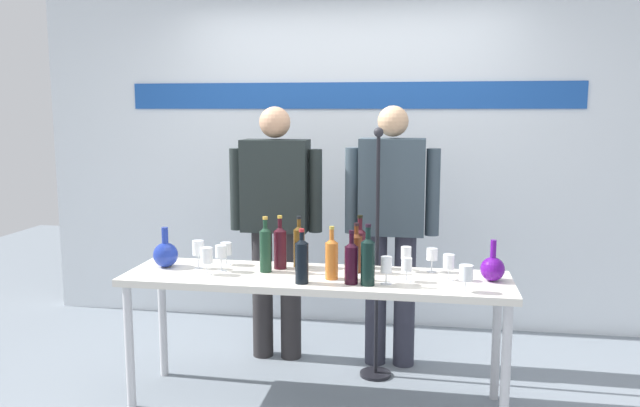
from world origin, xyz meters
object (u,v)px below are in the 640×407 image
object	(u,v)px
wine_bottle_0	(302,260)
wine_glass_right_2	(407,265)
wine_bottle_2	(368,259)
wine_glass_left_3	(198,248)
wine_glass_right_5	(466,273)
wine_glass_left_0	(226,249)
presenter_left	(276,216)
wine_bottle_3	(299,245)
decanter_blue_right	(493,268)
wine_glass_right_1	(449,263)
wine_bottle_8	(266,248)
wine_glass_right_4	(406,254)
wine_glass_left_2	(207,256)
wine_bottle_6	(356,251)
wine_glass_right_3	(386,265)
wine_bottle_4	(280,246)
decanter_blue_left	(166,254)
wine_bottle_7	(332,257)
microphone_stand	(376,295)
wine_glass_right_0	(432,255)
presenter_right	(391,219)
wine_glass_left_1	(221,252)
wine_bottle_1	(351,261)
wine_bottle_5	(360,246)
display_table	(316,287)

from	to	relation	value
wine_bottle_0	wine_glass_right_2	size ratio (longest dim) A/B	2.25
wine_bottle_2	wine_glass_left_3	bearing A→B (deg)	169.17
wine_glass_right_5	wine_glass_left_0	bearing A→B (deg)	165.57
presenter_left	wine_glass_right_5	xyz separation A→B (m)	(1.20, -0.86, -0.12)
wine_bottle_3	wine_glass_left_3	size ratio (longest dim) A/B	1.83
decanter_blue_right	wine_glass_left_0	xyz separation A→B (m)	(-1.55, 0.11, 0.02)
wine_bottle_2	wine_glass_right_1	distance (m)	0.46
wine_bottle_8	wine_glass_right_4	size ratio (longest dim) A/B	2.19
wine_glass_left_2	wine_glass_right_4	distance (m)	1.14
wine_bottle_6	wine_glass_right_1	xyz separation A→B (m)	(0.52, -0.08, -0.03)
wine_glass_left_3	wine_glass_right_3	world-z (taller)	wine_glass_left_3
wine_bottle_4	decanter_blue_left	bearing A→B (deg)	-173.46
wine_bottle_7	microphone_stand	distance (m)	0.65
wine_glass_right_0	wine_glass_right_5	xyz separation A→B (m)	(0.17, -0.39, -0.00)
presenter_right	wine_glass_right_4	distance (m)	0.52
decanter_blue_right	wine_glass_right_5	size ratio (longest dim) A/B	1.61
wine_bottle_0	microphone_stand	bearing A→B (deg)	60.05
wine_bottle_0	wine_glass_right_3	world-z (taller)	wine_bottle_0
wine_glass_right_4	wine_bottle_2	bearing A→B (deg)	-120.88
wine_glass_right_5	wine_bottle_2	bearing A→B (deg)	174.49
wine_bottle_8	wine_glass_right_4	world-z (taller)	wine_bottle_8
wine_glass_left_1	microphone_stand	xyz separation A→B (m)	(0.87, 0.45, -0.34)
wine_glass_left_1	microphone_stand	size ratio (longest dim) A/B	0.10
wine_bottle_0	wine_bottle_8	bearing A→B (deg)	140.77
wine_bottle_0	wine_bottle_1	distance (m)	0.27
wine_bottle_0	wine_glass_right_4	bearing A→B (deg)	32.17
wine_bottle_5	wine_glass_left_3	size ratio (longest dim) A/B	1.88
wine_bottle_4	wine_glass_left_1	xyz separation A→B (m)	(-0.32, -0.13, -0.02)
wine_bottle_7	wine_bottle_3	bearing A→B (deg)	133.83
wine_glass_left_3	wine_bottle_8	bearing A→B (deg)	-1.42
wine_bottle_0	wine_glass_right_0	world-z (taller)	wine_bottle_0
wine_bottle_5	wine_bottle_6	xyz separation A→B (m)	(-0.01, -0.11, -0.01)
wine_glass_left_3	wine_glass_right_5	xyz separation A→B (m)	(1.52, -0.24, -0.02)
wine_bottle_6	microphone_stand	world-z (taller)	microphone_stand
wine_glass_left_0	wine_glass_left_3	distance (m)	0.18
microphone_stand	wine_bottle_7	bearing A→B (deg)	-112.75
wine_glass_left_1	wine_glass_right_4	size ratio (longest dim) A/B	1.05
display_table	wine_glass_left_2	xyz separation A→B (m)	(-0.61, -0.08, 0.18)
wine_bottle_4	wine_glass_left_1	world-z (taller)	wine_bottle_4
microphone_stand	wine_glass_right_5	bearing A→B (deg)	-51.94
wine_bottle_5	presenter_left	bearing A→B (deg)	144.50
wine_glass_left_0	wine_glass_right_1	bearing A→B (deg)	-5.82
wine_glass_right_0	microphone_stand	world-z (taller)	microphone_stand
presenter_left	wine_bottle_1	world-z (taller)	presenter_left
presenter_right	wine_glass_right_3	xyz separation A→B (m)	(0.02, -0.77, -0.12)
wine_bottle_2	wine_bottle_4	distance (m)	0.61
microphone_stand	wine_glass_right_2	bearing A→B (deg)	-68.06
wine_glass_left_2	wine_glass_right_1	xyz separation A→B (m)	(1.35, 0.10, -0.01)
wine_glass_left_0	wine_glass_right_2	bearing A→B (deg)	-10.77
decanter_blue_right	wine_glass_left_3	size ratio (longest dim) A/B	1.37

